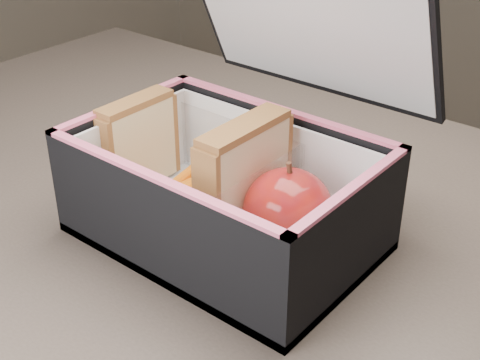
{
  "coord_description": "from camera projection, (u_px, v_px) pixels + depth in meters",
  "views": [
    {
      "loc": [
        0.35,
        -0.4,
        1.12
      ],
      "look_at": [
        0.01,
        0.01,
        0.81
      ],
      "focal_mm": 50.0,
      "sensor_mm": 36.0,
      "label": 1
    }
  ],
  "objects": [
    {
      "name": "plastic_tub",
      "position": [
        189.0,
        176.0,
        0.65
      ],
      "size": [
        0.18,
        0.13,
        0.08
      ],
      "primitive_type": null,
      "color": "white",
      "rests_on": "lunch_bag"
    },
    {
      "name": "lunch_bag",
      "position": [
        228.0,
        184.0,
        0.62
      ],
      "size": [
        0.27,
        0.26,
        0.26
      ],
      "color": "black",
      "rests_on": "kitchen_table"
    },
    {
      "name": "kitchen_table",
      "position": [
        222.0,
        309.0,
        0.69
      ],
      "size": [
        1.2,
        0.8,
        0.75
      ],
      "color": "brown",
      "rests_on": "ground"
    },
    {
      "name": "sandwich_right",
      "position": [
        244.0,
        179.0,
        0.61
      ],
      "size": [
        0.03,
        0.1,
        0.11
      ],
      "color": "beige",
      "rests_on": "plastic_tub"
    },
    {
      "name": "paper_napkin",
      "position": [
        290.0,
        249.0,
        0.6
      ],
      "size": [
        0.08,
        0.08,
        0.01
      ],
      "primitive_type": "cube",
      "rotation": [
        0.0,
        0.0,
        0.04
      ],
      "color": "white",
      "rests_on": "lunch_bag"
    },
    {
      "name": "carrot_sticks",
      "position": [
        181.0,
        194.0,
        0.66
      ],
      "size": [
        0.05,
        0.15,
        0.03
      ],
      "color": "orange",
      "rests_on": "plastic_tub"
    },
    {
      "name": "sandwich_left",
      "position": [
        138.0,
        143.0,
        0.69
      ],
      "size": [
        0.02,
        0.09,
        0.1
      ],
      "color": "beige",
      "rests_on": "plastic_tub"
    },
    {
      "name": "red_apple",
      "position": [
        288.0,
        209.0,
        0.59
      ],
      "size": [
        0.08,
        0.08,
        0.08
      ],
      "rotation": [
        0.0,
        0.0,
        -0.06
      ],
      "color": "maroon",
      "rests_on": "paper_napkin"
    }
  ]
}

